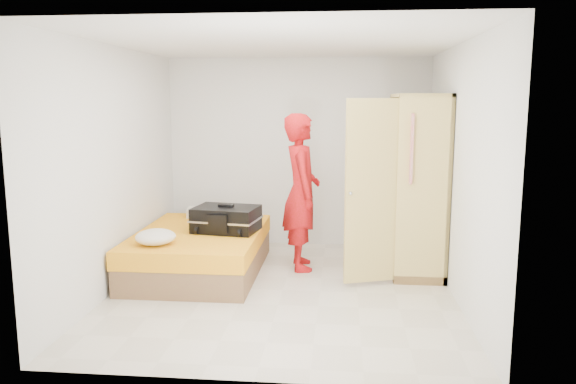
# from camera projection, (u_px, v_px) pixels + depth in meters

# --- Properties ---
(room) EXTENTS (4.00, 4.02, 2.60)m
(room) POSITION_uv_depth(u_px,v_px,m) (283.00, 171.00, 5.85)
(room) COLOR beige
(room) RESTS_ON ground
(bed) EXTENTS (1.42, 2.02, 0.50)m
(bed) POSITION_uv_depth(u_px,v_px,m) (200.00, 251.00, 6.66)
(bed) COLOR brown
(bed) RESTS_ON ground
(wardrobe) EXTENTS (1.14, 1.38, 2.10)m
(wardrobe) POSITION_uv_depth(u_px,v_px,m) (413.00, 189.00, 6.59)
(wardrobe) COLOR #DEC46C
(wardrobe) RESTS_ON ground
(person) EXTENTS (0.57, 0.76, 1.88)m
(person) POSITION_uv_depth(u_px,v_px,m) (301.00, 192.00, 6.73)
(person) COLOR red
(person) RESTS_ON ground
(suitcase) EXTENTS (0.82, 0.66, 0.32)m
(suitcase) POSITION_uv_depth(u_px,v_px,m) (226.00, 219.00, 6.60)
(suitcase) COLOR black
(suitcase) RESTS_ON bed
(round_cushion) EXTENTS (0.43, 0.43, 0.16)m
(round_cushion) POSITION_uv_depth(u_px,v_px,m) (156.00, 237.00, 6.00)
(round_cushion) COLOR silver
(round_cushion) RESTS_ON bed
(pillow) EXTENTS (0.64, 0.39, 0.11)m
(pillow) POSITION_uv_depth(u_px,v_px,m) (210.00, 212.00, 7.45)
(pillow) COLOR silver
(pillow) RESTS_ON bed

